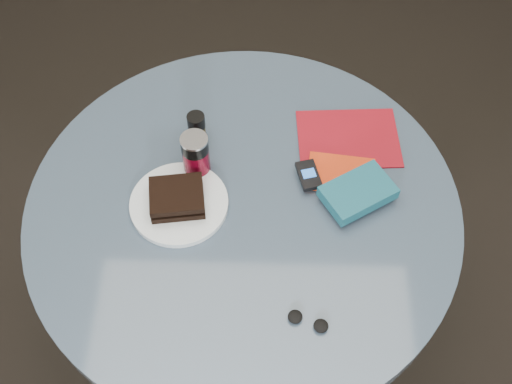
{
  "coord_description": "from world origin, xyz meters",
  "views": [
    {
      "loc": [
        0.05,
        -0.8,
        1.98
      ],
      "look_at": [
        0.03,
        0.0,
        0.8
      ],
      "focal_mm": 45.0,
      "sensor_mm": 36.0,
      "label": 1
    }
  ],
  "objects_px": {
    "plate": "(179,204)",
    "mp3_player": "(309,175)",
    "table": "(244,240)",
    "novel": "(358,193)",
    "magazine": "(348,139)",
    "red_book": "(341,174)",
    "soda_can": "(196,155)",
    "headphones": "(308,321)",
    "pepper_grinder": "(197,129)",
    "sandwich": "(177,198)"
  },
  "relations": [
    {
      "from": "magazine",
      "to": "pepper_grinder",
      "type": "bearing_deg",
      "value": 179.76
    },
    {
      "from": "soda_can",
      "to": "red_book",
      "type": "xyz_separation_m",
      "value": [
        0.34,
        -0.01,
        -0.05
      ]
    },
    {
      "from": "red_book",
      "to": "mp3_player",
      "type": "relative_size",
      "value": 1.77
    },
    {
      "from": "plate",
      "to": "red_book",
      "type": "height_order",
      "value": "red_book"
    },
    {
      "from": "novel",
      "to": "red_book",
      "type": "bearing_deg",
      "value": 84.88
    },
    {
      "from": "magazine",
      "to": "sandwich",
      "type": "bearing_deg",
      "value": -155.85
    },
    {
      "from": "pepper_grinder",
      "to": "novel",
      "type": "xyz_separation_m",
      "value": [
        0.38,
        -0.16,
        -0.02
      ]
    },
    {
      "from": "table",
      "to": "novel",
      "type": "xyz_separation_m",
      "value": [
        0.26,
        0.02,
        0.2
      ]
    },
    {
      "from": "plate",
      "to": "novel",
      "type": "height_order",
      "value": "novel"
    },
    {
      "from": "magazine",
      "to": "red_book",
      "type": "xyz_separation_m",
      "value": [
        -0.02,
        -0.11,
        0.01
      ]
    },
    {
      "from": "magazine",
      "to": "red_book",
      "type": "bearing_deg",
      "value": -105.53
    },
    {
      "from": "table",
      "to": "soda_can",
      "type": "xyz_separation_m",
      "value": [
        -0.11,
        0.09,
        0.22
      ]
    },
    {
      "from": "sandwich",
      "to": "novel",
      "type": "height_order",
      "value": "sandwich"
    },
    {
      "from": "pepper_grinder",
      "to": "table",
      "type": "bearing_deg",
      "value": -56.77
    },
    {
      "from": "magazine",
      "to": "red_book",
      "type": "distance_m",
      "value": 0.12
    },
    {
      "from": "red_book",
      "to": "headphones",
      "type": "xyz_separation_m",
      "value": [
        -0.08,
        -0.37,
        -0.0
      ]
    },
    {
      "from": "pepper_grinder",
      "to": "mp3_player",
      "type": "bearing_deg",
      "value": -22.18
    },
    {
      "from": "soda_can",
      "to": "mp3_player",
      "type": "height_order",
      "value": "soda_can"
    },
    {
      "from": "table",
      "to": "sandwich",
      "type": "xyz_separation_m",
      "value": [
        -0.15,
        -0.01,
        0.2
      ]
    },
    {
      "from": "magazine",
      "to": "novel",
      "type": "relative_size",
      "value": 1.57
    },
    {
      "from": "pepper_grinder",
      "to": "novel",
      "type": "relative_size",
      "value": 0.62
    },
    {
      "from": "red_book",
      "to": "novel",
      "type": "xyz_separation_m",
      "value": [
        0.03,
        -0.07,
        0.02
      ]
    },
    {
      "from": "mp3_player",
      "to": "plate",
      "type": "bearing_deg",
      "value": -165.47
    },
    {
      "from": "pepper_grinder",
      "to": "headphones",
      "type": "xyz_separation_m",
      "value": [
        0.26,
        -0.46,
        -0.04
      ]
    },
    {
      "from": "soda_can",
      "to": "pepper_grinder",
      "type": "relative_size",
      "value": 1.23
    },
    {
      "from": "plate",
      "to": "soda_can",
      "type": "distance_m",
      "value": 0.12
    },
    {
      "from": "magazine",
      "to": "headphones",
      "type": "height_order",
      "value": "headphones"
    },
    {
      "from": "pepper_grinder",
      "to": "novel",
      "type": "distance_m",
      "value": 0.41
    },
    {
      "from": "plate",
      "to": "mp3_player",
      "type": "relative_size",
      "value": 2.55
    },
    {
      "from": "sandwich",
      "to": "soda_can",
      "type": "bearing_deg",
      "value": 70.75
    },
    {
      "from": "pepper_grinder",
      "to": "headphones",
      "type": "distance_m",
      "value": 0.53
    },
    {
      "from": "sandwich",
      "to": "magazine",
      "type": "height_order",
      "value": "sandwich"
    },
    {
      "from": "plate",
      "to": "red_book",
      "type": "relative_size",
      "value": 1.44
    },
    {
      "from": "novel",
      "to": "mp3_player",
      "type": "height_order",
      "value": "novel"
    },
    {
      "from": "mp3_player",
      "to": "headphones",
      "type": "relative_size",
      "value": 0.97
    },
    {
      "from": "soda_can",
      "to": "headphones",
      "type": "relative_size",
      "value": 1.31
    },
    {
      "from": "soda_can",
      "to": "novel",
      "type": "height_order",
      "value": "soda_can"
    },
    {
      "from": "plate",
      "to": "magazine",
      "type": "height_order",
      "value": "plate"
    },
    {
      "from": "table",
      "to": "magazine",
      "type": "xyz_separation_m",
      "value": [
        0.25,
        0.2,
        0.17
      ]
    },
    {
      "from": "mp3_player",
      "to": "soda_can",
      "type": "bearing_deg",
      "value": 174.9
    },
    {
      "from": "table",
      "to": "novel",
      "type": "bearing_deg",
      "value": 3.7
    },
    {
      "from": "table",
      "to": "plate",
      "type": "xyz_separation_m",
      "value": [
        -0.15,
        -0.01,
        0.17
      ]
    },
    {
      "from": "soda_can",
      "to": "sandwich",
      "type": "bearing_deg",
      "value": -109.25
    },
    {
      "from": "pepper_grinder",
      "to": "mp3_player",
      "type": "relative_size",
      "value": 1.1
    },
    {
      "from": "red_book",
      "to": "novel",
      "type": "height_order",
      "value": "novel"
    },
    {
      "from": "soda_can",
      "to": "mp3_player",
      "type": "distance_m",
      "value": 0.26
    },
    {
      "from": "pepper_grinder",
      "to": "sandwich",
      "type": "bearing_deg",
      "value": -99.41
    },
    {
      "from": "sandwich",
      "to": "pepper_grinder",
      "type": "height_order",
      "value": "pepper_grinder"
    },
    {
      "from": "sandwich",
      "to": "mp3_player",
      "type": "height_order",
      "value": "sandwich"
    },
    {
      "from": "sandwich",
      "to": "red_book",
      "type": "xyz_separation_m",
      "value": [
        0.37,
        0.09,
        -0.02
      ]
    }
  ]
}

